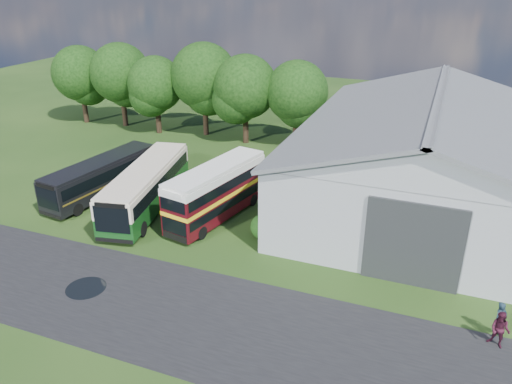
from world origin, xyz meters
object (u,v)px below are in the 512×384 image
at_px(bus_dark_single, 102,177).
at_px(bus_maroon_double, 217,193).
at_px(bus_green_single, 147,187).
at_px(storage_shed, 432,148).
at_px(visitor_b, 500,330).
at_px(visitor_a, 500,320).

bearing_deg(bus_dark_single, bus_maroon_double, 5.89).
relative_size(bus_green_single, bus_maroon_double, 1.28).
xyz_separation_m(storage_shed, bus_green_single, (-18.84, -8.98, -2.46)).
bearing_deg(bus_green_single, bus_dark_single, 158.49).
distance_m(bus_green_single, bus_maroon_double, 5.41).
xyz_separation_m(storage_shed, bus_maroon_double, (-13.46, -8.49, -2.23)).
xyz_separation_m(bus_maroon_double, visitor_b, (17.88, -7.28, -1.00)).
bearing_deg(bus_maroon_double, visitor_b, -10.67).
bearing_deg(visitor_a, bus_dark_single, 123.12).
height_order(bus_green_single, bus_dark_single, bus_green_single).
bearing_deg(bus_maroon_double, bus_dark_single, -170.56).
bearing_deg(storage_shed, visitor_a, -73.47).
bearing_deg(visitor_a, storage_shed, 63.49).
bearing_deg(visitor_b, visitor_a, 111.67).
distance_m(bus_green_single, visitor_b, 24.24).
xyz_separation_m(bus_green_single, bus_maroon_double, (5.38, 0.48, 0.23)).
distance_m(bus_green_single, bus_dark_single, 4.68).
height_order(bus_dark_single, visitor_a, bus_dark_single).
xyz_separation_m(bus_green_single, visitor_b, (23.26, -6.79, -0.77)).
height_order(bus_green_single, bus_maroon_double, bus_maroon_double).
height_order(storage_shed, visitor_a, storage_shed).
distance_m(bus_maroon_double, bus_dark_single, 10.00).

